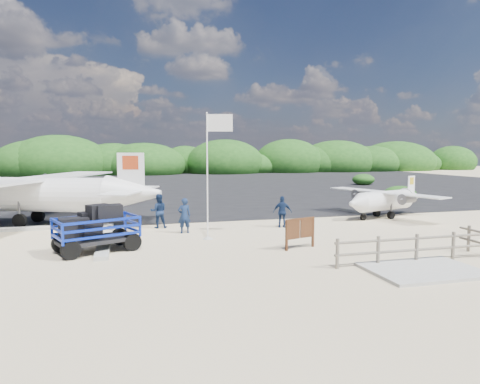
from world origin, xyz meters
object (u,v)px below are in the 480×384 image
object	(u,v)px
signboard	(300,249)
aircraft_large	(290,186)
crew_b	(159,211)
crew_a	(184,216)
crew_c	(282,212)
aircraft_small	(95,183)
baggage_cart	(97,252)
flagpole	(208,239)

from	to	relation	value
signboard	aircraft_large	bearing A→B (deg)	51.58
crew_b	aircraft_large	distance (m)	27.24
crew_a	crew_c	distance (m)	4.94
aircraft_large	aircraft_small	distance (m)	22.69
signboard	crew_c	size ratio (longest dim) A/B	0.96
baggage_cart	signboard	distance (m)	7.81
signboard	aircraft_large	xyz separation A→B (m)	(10.78, 28.21, 0.00)
crew_b	aircraft_large	world-z (taller)	aircraft_large
aircraft_large	flagpole	bearing A→B (deg)	82.39
baggage_cart	crew_c	bearing A→B (deg)	-2.81
flagpole	crew_a	distance (m)	1.96
aircraft_small	aircraft_large	bearing A→B (deg)	138.13
crew_a	crew_b	world-z (taller)	crew_b
baggage_cart	crew_c	size ratio (longest dim) A/B	2.03
aircraft_large	baggage_cart	bearing A→B (deg)	76.43
signboard	aircraft_large	distance (m)	30.19
baggage_cart	crew_a	xyz separation A→B (m)	(3.70, 2.81, 0.83)
baggage_cart	flagpole	distance (m)	4.67
baggage_cart	crew_c	world-z (taller)	crew_c
signboard	crew_b	world-z (taller)	crew_b
flagpole	baggage_cart	bearing A→B (deg)	-164.82
baggage_cart	signboard	xyz separation A→B (m)	(7.65, -1.55, 0.00)
aircraft_large	aircraft_small	bearing A→B (deg)	-2.58
baggage_cart	flagpole	size ratio (longest dim) A/B	0.58
baggage_cart	aircraft_small	distance (m)	35.85
crew_a	aircraft_large	bearing A→B (deg)	-125.16
aircraft_large	aircraft_small	xyz separation A→B (m)	(-20.78, 9.11, 0.00)
crew_c	aircraft_large	distance (m)	25.60
crew_b	aircraft_large	xyz separation A→B (m)	(15.78, 22.19, -0.85)
aircraft_large	crew_a	bearing A→B (deg)	79.40
crew_a	crew_b	size ratio (longest dim) A/B	0.98
baggage_cart	crew_b	distance (m)	5.26
signboard	aircraft_large	world-z (taller)	aircraft_large
crew_b	crew_c	distance (m)	6.16
flagpole	aircraft_small	bearing A→B (deg)	101.23
crew_b	crew_c	size ratio (longest dim) A/B	1.08
crew_b	aircraft_small	world-z (taller)	crew_b
baggage_cart	signboard	world-z (taller)	baggage_cart
baggage_cart	signboard	bearing A→B (deg)	-33.50
baggage_cart	aircraft_small	xyz separation A→B (m)	(-2.35, 35.77, 0.00)
flagpole	crew_b	xyz separation A→B (m)	(-1.86, 3.25, 0.85)
crew_b	baggage_cart	bearing A→B (deg)	62.17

